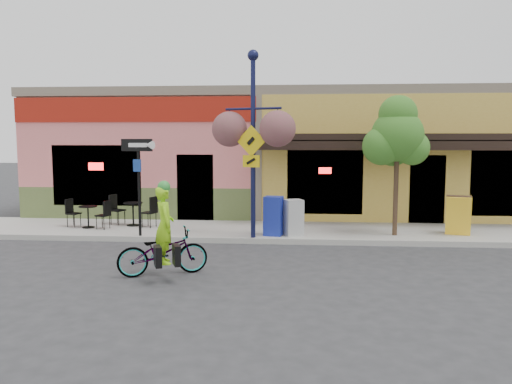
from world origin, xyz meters
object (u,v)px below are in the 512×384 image
lamp_post (253,145)px  street_tree (397,165)px  cyclist_rider (165,237)px  one_way_sign (139,188)px  newspaper_box_grey (294,218)px  building (289,153)px  newspaper_box_blue (273,216)px  bicycle (163,252)px

lamp_post → street_tree: 3.97m
cyclist_rider → one_way_sign: 3.78m
newspaper_box_grey → building: bearing=69.3°
cyclist_rider → newspaper_box_grey: size_ratio=1.61×
lamp_post → newspaper_box_blue: size_ratio=4.63×
cyclist_rider → newspaper_box_grey: (2.61, 3.72, -0.15)m
newspaper_box_grey → street_tree: bearing=-17.3°
cyclist_rider → street_tree: 6.84m
cyclist_rider → building: bearing=-35.9°
cyclist_rider → newspaper_box_blue: size_ratio=1.48×
building → street_tree: (3.01, -6.21, -0.16)m
newspaper_box_blue → newspaper_box_grey: size_ratio=1.08×
building → street_tree: bearing=-64.1°
cyclist_rider → newspaper_box_blue: 4.23m
one_way_sign → newspaper_box_grey: one_way_sign is taller
cyclist_rider → one_way_sign: (-1.59, 3.36, 0.68)m
lamp_post → one_way_sign: lamp_post is taller
newspaper_box_grey → street_tree: (2.79, 0.26, 1.44)m
building → street_tree: 6.91m
bicycle → cyclist_rider: cyclist_rider is taller
cyclist_rider → bicycle: bearing=67.3°
cyclist_rider → lamp_post: lamp_post is taller
bicycle → lamp_post: lamp_post is taller
newspaper_box_blue → cyclist_rider: bearing=-108.3°
building → bicycle: bearing=-103.5°
building → one_way_sign: size_ratio=6.87×
newspaper_box_grey → street_tree: size_ratio=0.26×
newspaper_box_blue → newspaper_box_grey: bearing=13.4°
building → newspaper_box_grey: size_ratio=18.34×
lamp_post → newspaper_box_blue: lamp_post is taller
bicycle → newspaper_box_blue: size_ratio=1.72×
lamp_post → street_tree: size_ratio=1.28×
one_way_sign → lamp_post: bearing=19.8°
building → street_tree: building is taller
one_way_sign → newspaper_box_grey: bearing=24.9°
bicycle → newspaper_box_blue: (2.11, 3.70, 0.20)m
bicycle → one_way_sign: one_way_sign is taller
newspaper_box_blue → one_way_sign: bearing=-163.9°
street_tree → building: bearing=115.9°
building → bicycle: (-2.44, -10.20, -1.76)m
bicycle → street_tree: 6.95m
bicycle → lamp_post: (1.58, 3.35, 2.15)m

